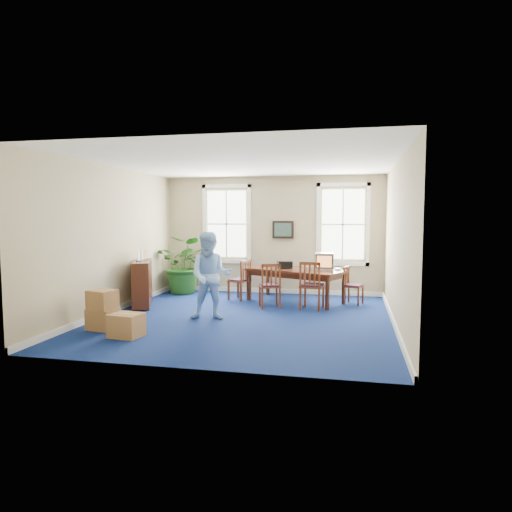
% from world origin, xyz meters
% --- Properties ---
extents(floor, '(6.50, 6.50, 0.00)m').
position_xyz_m(floor, '(0.00, 0.00, 0.00)').
color(floor, navy).
rests_on(floor, ground).
extents(ceiling, '(6.50, 6.50, 0.00)m').
position_xyz_m(ceiling, '(0.00, 0.00, 3.20)').
color(ceiling, white).
rests_on(ceiling, ground).
extents(wall_back, '(6.50, 0.00, 6.50)m').
position_xyz_m(wall_back, '(0.00, 3.25, 1.60)').
color(wall_back, tan).
rests_on(wall_back, ground).
extents(wall_front, '(6.50, 0.00, 6.50)m').
position_xyz_m(wall_front, '(0.00, -3.25, 1.60)').
color(wall_front, tan).
rests_on(wall_front, ground).
extents(wall_left, '(0.00, 6.50, 6.50)m').
position_xyz_m(wall_left, '(-3.00, 0.00, 1.60)').
color(wall_left, tan).
rests_on(wall_left, ground).
extents(wall_right, '(0.00, 6.50, 6.50)m').
position_xyz_m(wall_right, '(3.00, 0.00, 1.60)').
color(wall_right, tan).
rests_on(wall_right, ground).
extents(baseboard_back, '(6.00, 0.04, 0.12)m').
position_xyz_m(baseboard_back, '(0.00, 3.22, 0.06)').
color(baseboard_back, white).
rests_on(baseboard_back, ground).
extents(baseboard_left, '(0.04, 6.50, 0.12)m').
position_xyz_m(baseboard_left, '(-2.97, 0.00, 0.06)').
color(baseboard_left, white).
rests_on(baseboard_left, ground).
extents(baseboard_right, '(0.04, 6.50, 0.12)m').
position_xyz_m(baseboard_right, '(2.97, 0.00, 0.06)').
color(baseboard_right, white).
rests_on(baseboard_right, ground).
extents(window_left, '(1.40, 0.12, 2.20)m').
position_xyz_m(window_left, '(-1.30, 3.23, 1.90)').
color(window_left, white).
rests_on(window_left, ground).
extents(window_right, '(1.40, 0.12, 2.20)m').
position_xyz_m(window_right, '(1.90, 3.23, 1.90)').
color(window_right, white).
rests_on(window_right, ground).
extents(wall_picture, '(0.58, 0.06, 0.48)m').
position_xyz_m(wall_picture, '(0.30, 3.20, 1.75)').
color(wall_picture, black).
rests_on(wall_picture, ground).
extents(conference_table, '(2.64, 1.94, 0.82)m').
position_xyz_m(conference_table, '(0.79, 2.03, 0.41)').
color(conference_table, '#3E1B10').
rests_on(conference_table, ground).
extents(crt_tv, '(0.47, 0.51, 0.41)m').
position_xyz_m(crt_tv, '(1.50, 2.08, 1.02)').
color(crt_tv, '#B7B7BC').
rests_on(crt_tv, conference_table).
extents(game_console, '(0.15, 0.18, 0.04)m').
position_xyz_m(game_console, '(1.82, 2.03, 0.84)').
color(game_console, white).
rests_on(game_console, conference_table).
extents(equipment_bag, '(0.42, 0.35, 0.18)m').
position_xyz_m(equipment_bag, '(0.51, 2.08, 0.91)').
color(equipment_bag, black).
rests_on(equipment_bag, conference_table).
extents(chair_near_left, '(0.60, 0.60, 1.04)m').
position_xyz_m(chair_near_left, '(0.29, 1.21, 0.52)').
color(chair_near_left, maroon).
rests_on(chair_near_left, ground).
extents(chair_near_right, '(0.57, 0.57, 1.11)m').
position_xyz_m(chair_near_right, '(1.28, 1.21, 0.55)').
color(chair_near_right, maroon).
rests_on(chair_near_right, ground).
extents(chair_end_left, '(0.60, 0.60, 1.01)m').
position_xyz_m(chair_end_left, '(-0.63, 2.03, 0.51)').
color(chair_end_left, maroon).
rests_on(chair_end_left, ground).
extents(chair_end_right, '(0.51, 0.51, 0.91)m').
position_xyz_m(chair_end_right, '(2.21, 2.03, 0.45)').
color(chair_end_right, maroon).
rests_on(chair_end_right, ground).
extents(man, '(0.99, 0.83, 1.80)m').
position_xyz_m(man, '(-0.67, -0.25, 0.90)').
color(man, '#8DBDF7').
rests_on(man, ground).
extents(credenza, '(0.85, 1.38, 1.05)m').
position_xyz_m(credenza, '(-2.69, 0.78, 0.53)').
color(credenza, '#3E1B10').
rests_on(credenza, ground).
extents(brochure_rack, '(0.14, 0.61, 0.27)m').
position_xyz_m(brochure_rack, '(-2.67, 0.78, 1.19)').
color(brochure_rack, '#99999E').
rests_on(brochure_rack, credenza).
extents(potted_plant, '(1.50, 1.32, 1.58)m').
position_xyz_m(potted_plant, '(-2.33, 2.66, 0.79)').
color(potted_plant, '#1A4914').
rests_on(potted_plant, ground).
extents(cardboard_boxes, '(1.60, 1.60, 0.78)m').
position_xyz_m(cardboard_boxes, '(-2.20, -1.38, 0.39)').
color(cardboard_boxes, '#A57342').
rests_on(cardboard_boxes, ground).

